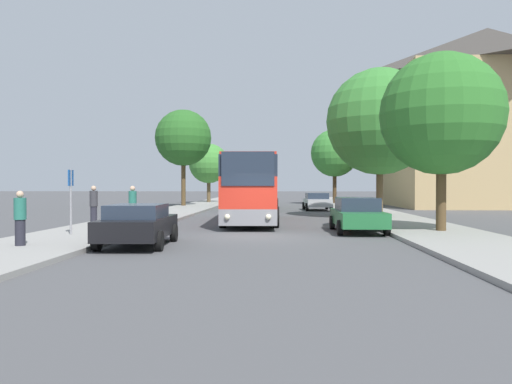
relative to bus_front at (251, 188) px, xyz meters
The scene contains 18 objects.
ground_plane 7.82m from the bus_front, 83.30° to the right, with size 300.00×300.00×0.00m, color #4C4C4F.
sidewalk_left 9.87m from the bus_front, 129.00° to the right, with size 4.00×120.00×0.15m, color gray.
sidewalk_right 11.06m from the bus_front, 43.75° to the right, with size 4.00×120.00×0.15m, color gray.
building_right_background 30.50m from the bus_front, 45.30° to the left, with size 17.14×14.51×16.77m.
bus_front is the anchor object (origin of this frame).
bus_middle 14.96m from the bus_front, 90.36° to the left, with size 3.00×11.41×3.18m.
parked_car_left_curb 11.16m from the bus_front, 105.92° to the right, with size 2.23×4.28×1.37m.
parked_car_right_near 7.33m from the bus_front, 47.90° to the right, with size 2.06×4.56×1.47m.
parked_car_right_far 14.15m from the bus_front, 71.36° to the left, with size 2.26×4.11×1.39m.
bus_stop_sign 10.50m from the bus_front, 126.51° to the right, with size 0.08×0.45×2.47m.
pedestrian_waiting_near 6.76m from the bus_front, 139.97° to the right, with size 0.36×0.36×1.82m.
pedestrian_waiting_far 8.18m from the bus_front, 149.86° to the right, with size 0.36×0.36×1.82m.
pedestrian_walking_back 13.53m from the bus_front, 117.91° to the right, with size 0.36×0.36×1.67m.
tree_left_near 20.35m from the bus_front, 111.59° to the left, with size 5.13×5.13×8.76m.
tree_left_far 29.27m from the bus_front, 102.74° to the left, with size 4.41×4.41×6.50m.
tree_right_near 10.61m from the bus_front, 36.94° to the right, with size 4.95×4.95×7.21m.
tree_right_mid 26.90m from the bus_front, 74.31° to the left, with size 4.96×4.96×7.71m.
tree_right_far 9.23m from the bus_front, 25.20° to the left, with size 6.39×6.39×8.86m.
Camera 1 is at (0.73, -19.17, 1.98)m, focal length 35.00 mm.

